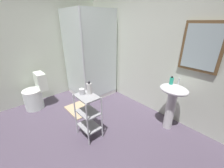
# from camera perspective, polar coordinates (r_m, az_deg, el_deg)

# --- Properties ---
(ground_plane) EXTENTS (4.20, 4.20, 0.02)m
(ground_plane) POSITION_cam_1_polar(r_m,az_deg,el_deg) (2.49, -16.25, -22.64)
(ground_plane) COLOR #504457
(wall_back) EXTENTS (4.20, 0.14, 2.50)m
(wall_back) POSITION_cam_1_polar(r_m,az_deg,el_deg) (2.98, 15.09, 13.28)
(wall_back) COLOR silver
(wall_back) RESTS_ON ground_plane
(wall_left) EXTENTS (0.10, 4.20, 2.50)m
(wall_left) POSITION_cam_1_polar(r_m,az_deg,el_deg) (3.59, -32.10, 12.18)
(wall_left) COLOR silver
(wall_left) RESTS_ON ground_plane
(shower_stall) EXTENTS (0.92, 0.92, 2.00)m
(shower_stall) POSITION_cam_1_polar(r_m,az_deg,el_deg) (3.60, -8.64, 2.47)
(shower_stall) COLOR white
(shower_stall) RESTS_ON ground_plane
(pedestal_sink) EXTENTS (0.46, 0.37, 0.81)m
(pedestal_sink) POSITION_cam_1_polar(r_m,az_deg,el_deg) (2.58, 22.83, -5.38)
(pedestal_sink) COLOR white
(pedestal_sink) RESTS_ON ground_plane
(sink_faucet) EXTENTS (0.03, 0.03, 0.10)m
(sink_faucet) POSITION_cam_1_polar(r_m,az_deg,el_deg) (2.57, 25.04, 1.05)
(sink_faucet) COLOR silver
(sink_faucet) RESTS_ON pedestal_sink
(toilet) EXTENTS (0.37, 0.49, 0.76)m
(toilet) POSITION_cam_1_polar(r_m,az_deg,el_deg) (3.49, -28.22, -3.64)
(toilet) COLOR white
(toilet) RESTS_ON ground_plane
(storage_cart) EXTENTS (0.38, 0.28, 0.74)m
(storage_cart) POSITION_cam_1_polar(r_m,az_deg,el_deg) (2.31, -9.46, -11.34)
(storage_cart) COLOR silver
(storage_cart) RESTS_ON ground_plane
(hand_soap_bottle) EXTENTS (0.06, 0.06, 0.13)m
(hand_soap_bottle) POSITION_cam_1_polar(r_m,az_deg,el_deg) (2.51, 22.58, 1.23)
(hand_soap_bottle) COLOR #2DBC99
(hand_soap_bottle) RESTS_ON pedestal_sink
(lotion_bottle_white) EXTENTS (0.07, 0.07, 0.20)m
(lotion_bottle_white) POSITION_cam_1_polar(r_m,az_deg,el_deg) (2.18, -9.05, -1.69)
(lotion_bottle_white) COLOR silver
(lotion_bottle_white) RESTS_ON storage_cart
(rinse_cup) EXTENTS (0.08, 0.08, 0.09)m
(rinse_cup) POSITION_cam_1_polar(r_m,az_deg,el_deg) (2.20, -11.85, -2.99)
(rinse_cup) COLOR silver
(rinse_cup) RESTS_ON storage_cart
(bath_mat) EXTENTS (0.60, 0.40, 0.02)m
(bath_mat) POSITION_cam_1_polar(r_m,az_deg,el_deg) (3.21, -13.12, -9.85)
(bath_mat) COLOR tan
(bath_mat) RESTS_ON ground_plane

